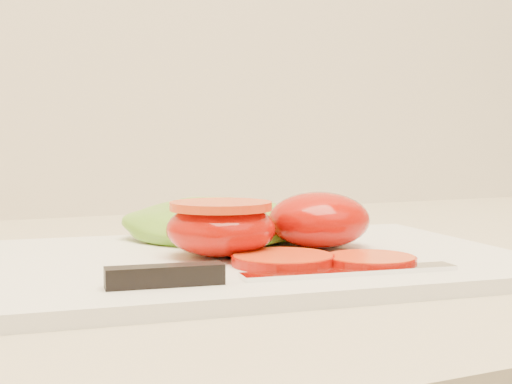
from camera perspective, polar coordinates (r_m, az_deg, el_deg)
name	(u,v)px	position (r m, az deg, el deg)	size (l,w,h in m)	color
cutting_board	(262,260)	(0.53, 0.47, -5.50)	(0.37, 0.27, 0.01)	white
tomato_half_dome	(319,220)	(0.56, 5.05, -2.22)	(0.08, 0.08, 0.04)	#AF0D05
tomato_half_cut	(221,226)	(0.51, -2.83, -2.76)	(0.08, 0.08, 0.04)	#AF0D05
tomato_slice_0	(283,260)	(0.48, 2.16, -5.43)	(0.07, 0.07, 0.01)	#E54A0D
tomato_slice_1	(371,260)	(0.49, 9.16, -5.40)	(0.06, 0.06, 0.01)	#E54A0D
lettuce_leaf_0	(214,223)	(0.59, -3.35, -2.47)	(0.16, 0.11, 0.03)	#6BBF32
lettuce_leaf_1	(265,224)	(0.61, 0.75, -2.56)	(0.11, 0.08, 0.02)	#6BBF32
knife	(242,274)	(0.43, -1.14, -6.57)	(0.22, 0.05, 0.01)	silver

